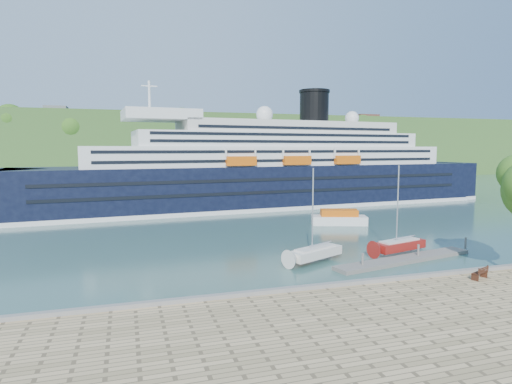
% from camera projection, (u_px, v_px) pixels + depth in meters
% --- Properties ---
extents(ground, '(400.00, 400.00, 0.00)m').
position_uv_depth(ground, '(409.00, 290.00, 34.65)').
color(ground, '#2C4E4B').
rests_on(ground, ground).
extents(far_hillside, '(400.00, 50.00, 24.00)m').
position_uv_depth(far_hillside, '(181.00, 147.00, 171.35)').
color(far_hillside, '#355823').
rests_on(far_hillside, ground).
extents(quay_coping, '(220.00, 0.50, 0.30)m').
position_uv_depth(quay_coping, '(411.00, 277.00, 34.34)').
color(quay_coping, slate).
rests_on(quay_coping, promenade).
extents(cruise_ship, '(103.98, 23.23, 23.15)m').
position_uv_depth(cruise_ship, '(265.00, 147.00, 83.01)').
color(cruise_ship, black).
rests_on(cruise_ship, ground).
extents(park_bench, '(1.89, 1.28, 1.12)m').
position_uv_depth(park_bench, '(480.00, 272.00, 34.16)').
color(park_bench, '#492315').
rests_on(park_bench, promenade).
extents(floating_pontoon, '(17.17, 5.47, 0.38)m').
position_uv_depth(floating_pontoon, '(405.00, 259.00, 43.37)').
color(floating_pontoon, gray).
rests_on(floating_pontoon, ground).
extents(sailboat_white_near, '(7.19, 4.69, 9.06)m').
position_uv_depth(sailboat_white_near, '(316.00, 218.00, 42.70)').
color(sailboat_white_near, silver).
rests_on(sailboat_white_near, ground).
extents(sailboat_red, '(7.38, 3.69, 9.18)m').
position_uv_depth(sailboat_red, '(400.00, 212.00, 45.98)').
color(sailboat_red, maroon).
rests_on(sailboat_red, ground).
extents(tender_launch, '(8.72, 5.37, 2.28)m').
position_uv_depth(tender_launch, '(339.00, 217.00, 64.21)').
color(tender_launch, '#D95A0C').
rests_on(tender_launch, ground).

